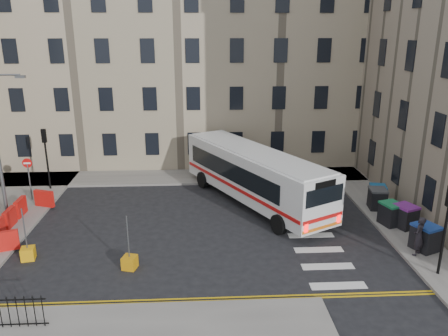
{
  "coord_description": "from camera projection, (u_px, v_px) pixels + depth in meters",
  "views": [
    {
      "loc": [
        -1.73,
        -21.9,
        10.38
      ],
      "look_at": [
        -0.47,
        1.42,
        3.0
      ],
      "focal_mm": 35.0,
      "sensor_mm": 36.0,
      "label": 1
    }
  ],
  "objects": [
    {
      "name": "ground",
      "position": [
        234.0,
        227.0,
        24.07
      ],
      "size": [
        120.0,
        120.0,
        0.0
      ],
      "primitive_type": "plane",
      "color": "black",
      "rests_on": "ground"
    },
    {
      "name": "pavement_north",
      "position": [
        143.0,
        178.0,
        31.92
      ],
      "size": [
        36.0,
        3.2,
        0.15
      ],
      "primitive_type": "cube",
      "color": "slate",
      "rests_on": "ground"
    },
    {
      "name": "pavement_east",
      "position": [
        367.0,
        197.0,
        28.31
      ],
      "size": [
        2.4,
        26.0,
        0.15
      ],
      "primitive_type": "cube",
      "color": "slate",
      "rests_on": "ground"
    },
    {
      "name": "terrace_north",
      "position": [
        136.0,
        53.0,
        35.87
      ],
      "size": [
        38.3,
        10.8,
        17.2
      ],
      "color": "gray",
      "rests_on": "ground"
    },
    {
      "name": "traffic_light_east",
      "position": [
        447.0,
        217.0,
        18.41
      ],
      "size": [
        0.28,
        0.22,
        4.1
      ],
      "color": "black",
      "rests_on": "pavement_east"
    },
    {
      "name": "traffic_light_nw",
      "position": [
        46.0,
        150.0,
        28.77
      ],
      "size": [
        0.28,
        0.22,
        4.1
      ],
      "color": "black",
      "rests_on": "pavement_west"
    },
    {
      "name": "no_entry_north",
      "position": [
        28.0,
        170.0,
        27.08
      ],
      "size": [
        0.6,
        0.08,
        3.0
      ],
      "color": "#595B5E",
      "rests_on": "pavement_west"
    },
    {
      "name": "roadworks_barriers",
      "position": [
        17.0,
        218.0,
        23.74
      ],
      "size": [
        1.66,
        6.26,
        1.0
      ],
      "color": "red",
      "rests_on": "pavement_west"
    },
    {
      "name": "bus",
      "position": [
        254.0,
        174.0,
        26.93
      ],
      "size": [
        8.23,
        12.13,
        3.34
      ],
      "rotation": [
        0.0,
        0.0,
        0.49
      ],
      "color": "silver",
      "rests_on": "ground"
    },
    {
      "name": "wheelie_bin_a",
      "position": [
        425.0,
        237.0,
        21.16
      ],
      "size": [
        1.39,
        1.47,
        1.29
      ],
      "rotation": [
        0.0,
        0.0,
        0.4
      ],
      "color": "black",
      "rests_on": "pavement_east"
    },
    {
      "name": "wheelie_bin_b",
      "position": [
        405.0,
        216.0,
        23.59
      ],
      "size": [
        1.35,
        1.43,
        1.25
      ],
      "rotation": [
        0.0,
        0.0,
        0.39
      ],
      "color": "black",
      "rests_on": "pavement_east"
    },
    {
      "name": "wheelie_bin_c",
      "position": [
        391.0,
        214.0,
        23.92
      ],
      "size": [
        1.27,
        1.37,
        1.25
      ],
      "rotation": [
        0.0,
        0.0,
        0.3
      ],
      "color": "black",
      "rests_on": "pavement_east"
    },
    {
      "name": "wheelie_bin_d",
      "position": [
        377.0,
        199.0,
        26.08
      ],
      "size": [
        1.12,
        1.25,
        1.24
      ],
      "rotation": [
        0.0,
        0.0,
        -0.14
      ],
      "color": "black",
      "rests_on": "pavement_east"
    },
    {
      "name": "wheelie_bin_e",
      "position": [
        378.0,
        195.0,
        26.74
      ],
      "size": [
        1.17,
        1.27,
        1.19
      ],
      "rotation": [
        0.0,
        0.0,
        -0.23
      ],
      "color": "black",
      "rests_on": "pavement_east"
    },
    {
      "name": "pedestrian",
      "position": [
        419.0,
        236.0,
        20.57
      ],
      "size": [
        0.83,
        0.82,
        1.93
      ],
      "primitive_type": "imported",
      "rotation": [
        0.0,
        0.0,
        3.9
      ],
      "color": "black",
      "rests_on": "pavement_east"
    },
    {
      "name": "bollard_yellow",
      "position": [
        28.0,
        254.0,
        20.63
      ],
      "size": [
        0.7,
        0.7,
        0.6
      ],
      "primitive_type": "cube",
      "rotation": [
        0.0,
        0.0,
        0.18
      ],
      "color": "orange",
      "rests_on": "ground"
    },
    {
      "name": "bollard_chevron",
      "position": [
        130.0,
        262.0,
        19.84
      ],
      "size": [
        0.73,
        0.73,
        0.6
      ],
      "primitive_type": "cube",
      "rotation": [
        0.0,
        0.0,
        -0.26
      ],
      "color": "#C4800B",
      "rests_on": "ground"
    }
  ]
}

